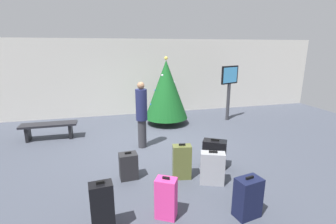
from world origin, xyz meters
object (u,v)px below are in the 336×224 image
holiday_tree (166,90)px  suitcase_2 (182,162)px  suitcase_0 (102,208)px  suitcase_5 (166,198)px  waiting_bench (49,127)px  traveller_0 (142,113)px  suitcase_1 (248,198)px  suitcase_4 (128,166)px  suitcase_3 (214,154)px  suitcase_6 (212,168)px  flight_info_kiosk (229,83)px

holiday_tree → suitcase_2: 3.86m
suitcase_0 → suitcase_5: bearing=4.8°
waiting_bench → suitcase_2: (3.10, -3.08, -0.00)m
traveller_0 → suitcase_5: (-0.06, -2.91, -0.61)m
suitcase_0 → suitcase_1: 2.23m
suitcase_1 → suitcase_5: suitcase_5 is taller
traveller_0 → suitcase_4: bearing=-108.4°
suitcase_3 → suitcase_6: suitcase_6 is taller
traveller_0 → suitcase_0: traveller_0 is taller
suitcase_1 → suitcase_4: (-1.72, 1.65, -0.06)m
suitcase_1 → suitcase_4: 2.38m
flight_info_kiosk → suitcase_0: size_ratio=2.41×
suitcase_2 → suitcase_3: suitcase_2 is taller
holiday_tree → suitcase_1: bearing=-89.3°
suitcase_1 → suitcase_5: bearing=166.8°
traveller_0 → suitcase_4: size_ratio=3.04×
waiting_bench → suitcase_0: 4.52m
suitcase_1 → traveller_0: bearing=110.5°
holiday_tree → suitcase_4: holiday_tree is taller
suitcase_0 → suitcase_1: bearing=-5.5°
suitcase_2 → suitcase_4: 1.10m
flight_info_kiosk → suitcase_1: 5.58m
holiday_tree → suitcase_0: size_ratio=2.83×
suitcase_4 → suitcase_5: suitcase_5 is taller
suitcase_3 → suitcase_5: 2.00m
holiday_tree → waiting_bench: (-3.69, -0.63, -0.86)m
traveller_0 → suitcase_4: (-0.52, -1.56, -0.68)m
traveller_0 → suitcase_5: traveller_0 is taller
suitcase_3 → waiting_bench: bearing=144.6°
suitcase_3 → suitcase_6: 0.71m
holiday_tree → suitcase_1: (0.06, -5.10, -0.89)m
holiday_tree → flight_info_kiosk: 2.34m
waiting_bench → suitcase_5: size_ratio=2.17×
suitcase_2 → suitcase_4: bearing=166.5°
holiday_tree → suitcase_6: (-0.07, -4.06, -0.89)m
flight_info_kiosk → suitcase_5: flight_info_kiosk is taller
flight_info_kiosk → suitcase_2: size_ratio=2.63×
suitcase_2 → suitcase_5: suitcase_2 is taller
holiday_tree → traveller_0: size_ratio=1.32×
suitcase_5 → suitcase_6: suitcase_5 is taller
flight_info_kiosk → traveller_0: 3.92m
traveller_0 → suitcase_2: traveller_0 is taller
flight_info_kiosk → waiting_bench: flight_info_kiosk is taller
suitcase_2 → suitcase_5: 1.25m
waiting_bench → suitcase_3: 4.85m
waiting_bench → suitcase_4: suitcase_4 is taller
suitcase_2 → waiting_bench: bearing=135.2°
suitcase_0 → suitcase_5: 0.97m
holiday_tree → suitcase_0: bearing=-113.9°
waiting_bench → suitcase_2: 4.37m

